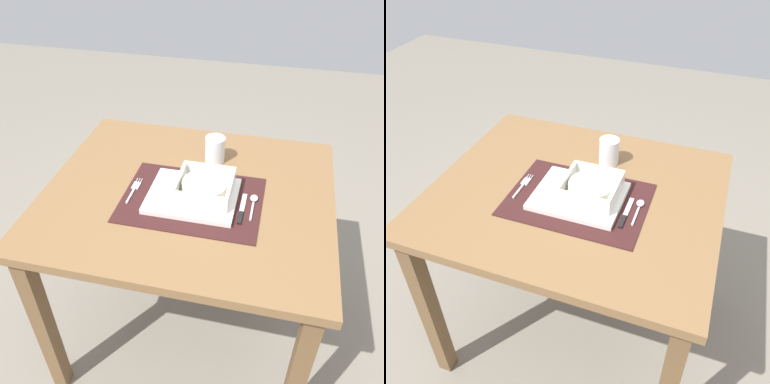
# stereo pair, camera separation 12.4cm
# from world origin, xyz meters

# --- Properties ---
(ground_plane) EXTENTS (6.00, 6.00, 0.00)m
(ground_plane) POSITION_xyz_m (0.00, 0.00, 0.00)
(ground_plane) COLOR gray
(dining_table) EXTENTS (0.89, 0.77, 0.70)m
(dining_table) POSITION_xyz_m (0.00, 0.00, 0.60)
(dining_table) COLOR brown
(dining_table) RESTS_ON ground
(placemat) EXTENTS (0.42, 0.31, 0.00)m
(placemat) POSITION_xyz_m (0.02, -0.04, 0.70)
(placemat) COLOR #381919
(placemat) RESTS_ON dining_table
(serving_plate) EXTENTS (0.27, 0.22, 0.02)m
(serving_plate) POSITION_xyz_m (0.02, -0.03, 0.71)
(serving_plate) COLOR white
(serving_plate) RESTS_ON placemat
(porridge_bowl) EXTENTS (0.17, 0.17, 0.05)m
(porridge_bowl) POSITION_xyz_m (0.06, -0.02, 0.74)
(porridge_bowl) COLOR white
(porridge_bowl) RESTS_ON serving_plate
(fork) EXTENTS (0.02, 0.13, 0.00)m
(fork) POSITION_xyz_m (-0.17, -0.03, 0.71)
(fork) COLOR silver
(fork) RESTS_ON placemat
(spoon) EXTENTS (0.02, 0.11, 0.01)m
(spoon) POSITION_xyz_m (0.21, -0.01, 0.71)
(spoon) COLOR silver
(spoon) RESTS_ON placemat
(butter_knife) EXTENTS (0.01, 0.14, 0.01)m
(butter_knife) POSITION_xyz_m (0.18, -0.06, 0.71)
(butter_knife) COLOR black
(butter_knife) RESTS_ON placemat
(drinking_glass) EXTENTS (0.07, 0.07, 0.09)m
(drinking_glass) POSITION_xyz_m (0.05, 0.19, 0.74)
(drinking_glass) COLOR white
(drinking_glass) RESTS_ON dining_table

